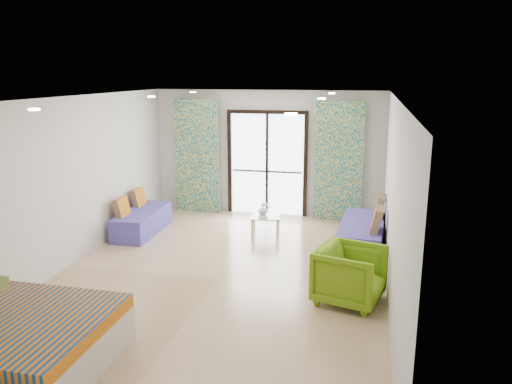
% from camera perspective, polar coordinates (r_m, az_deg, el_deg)
% --- Properties ---
extents(floor, '(5.00, 7.50, 0.01)m').
position_cam_1_polar(floor, '(7.73, -4.41, -9.85)').
color(floor, tan).
rests_on(floor, ground).
extents(ceiling, '(5.00, 7.50, 0.01)m').
position_cam_1_polar(ceiling, '(7.11, -4.81, 10.57)').
color(ceiling, silver).
rests_on(ceiling, ground).
extents(wall_back, '(5.00, 0.01, 2.70)m').
position_cam_1_polar(wall_back, '(10.87, 1.32, 4.46)').
color(wall_back, silver).
rests_on(wall_back, ground).
extents(wall_front, '(5.00, 0.01, 2.70)m').
position_cam_1_polar(wall_front, '(4.08, -20.89, -12.24)').
color(wall_front, silver).
rests_on(wall_front, ground).
extents(wall_left, '(0.01, 7.50, 2.70)m').
position_cam_1_polar(wall_left, '(8.38, -21.14, 0.82)').
color(wall_left, silver).
rests_on(wall_left, ground).
extents(wall_right, '(0.01, 7.50, 2.70)m').
position_cam_1_polar(wall_right, '(6.99, 15.37, -1.14)').
color(wall_right, silver).
rests_on(wall_right, ground).
extents(balcony_door, '(1.76, 0.08, 2.28)m').
position_cam_1_polar(balcony_door, '(10.85, 1.28, 3.96)').
color(balcony_door, black).
rests_on(balcony_door, floor).
extents(balcony_rail, '(1.52, 0.03, 0.04)m').
position_cam_1_polar(balcony_rail, '(10.92, 1.29, 2.37)').
color(balcony_rail, '#595451').
rests_on(balcony_rail, balcony_door).
extents(curtain_left, '(1.00, 0.10, 2.50)m').
position_cam_1_polar(curtain_left, '(11.12, -6.74, 4.06)').
color(curtain_left, silver).
rests_on(curtain_left, floor).
extents(curtain_right, '(1.00, 0.10, 2.50)m').
position_cam_1_polar(curtain_right, '(10.51, 9.44, 3.42)').
color(curtain_right, silver).
rests_on(curtain_right, floor).
extents(downlight_a, '(0.12, 0.12, 0.02)m').
position_cam_1_polar(downlight_a, '(5.95, -24.02, 8.61)').
color(downlight_a, '#FFE0B2').
rests_on(downlight_a, ceiling).
extents(downlight_b, '(0.12, 0.12, 0.02)m').
position_cam_1_polar(downlight_b, '(4.84, 4.01, 8.86)').
color(downlight_b, '#FFE0B2').
rests_on(downlight_b, ceiling).
extents(downlight_c, '(0.12, 0.12, 0.02)m').
position_cam_1_polar(downlight_c, '(8.54, -11.87, 10.62)').
color(downlight_c, '#FFE0B2').
rests_on(downlight_c, ceiling).
extents(downlight_d, '(0.12, 0.12, 0.02)m').
position_cam_1_polar(downlight_d, '(7.81, 7.50, 10.54)').
color(downlight_d, '#FFE0B2').
rests_on(downlight_d, ceiling).
extents(downlight_e, '(0.12, 0.12, 0.02)m').
position_cam_1_polar(downlight_e, '(10.39, -7.23, 11.26)').
color(downlight_e, '#FFE0B2').
rests_on(downlight_e, ceiling).
extents(downlight_f, '(0.12, 0.12, 0.02)m').
position_cam_1_polar(downlight_f, '(9.80, 8.65, 11.09)').
color(downlight_f, '#FFE0B2').
rests_on(downlight_f, ceiling).
extents(switch_plate, '(0.02, 0.10, 0.10)m').
position_cam_1_polar(switch_plate, '(7.32, -27.01, -3.94)').
color(switch_plate, silver).
rests_on(switch_plate, wall_left).
extents(bed, '(2.04, 1.67, 0.70)m').
position_cam_1_polar(bed, '(6.11, -26.44, -14.94)').
color(bed, silver).
rests_on(bed, floor).
extents(daybed_left, '(0.68, 1.63, 0.79)m').
position_cam_1_polar(daybed_left, '(10.00, -12.96, -3.18)').
color(daybed_left, '#4E47AA').
rests_on(daybed_left, floor).
extents(daybed_right, '(0.84, 1.93, 0.93)m').
position_cam_1_polar(daybed_right, '(8.94, 12.08, -4.85)').
color(daybed_right, '#4E47AA').
rests_on(daybed_right, floor).
extents(coffee_table, '(0.62, 0.62, 0.64)m').
position_cam_1_polar(coffee_table, '(9.66, 1.10, -2.94)').
color(coffee_table, silver).
rests_on(coffee_table, floor).
extents(vase, '(0.23, 0.23, 0.18)m').
position_cam_1_polar(vase, '(9.69, 0.77, -2.09)').
color(vase, white).
rests_on(vase, coffee_table).
extents(armchair, '(0.97, 1.01, 0.86)m').
position_cam_1_polar(armchair, '(6.95, 10.71, -8.98)').
color(armchair, '#699B14').
rests_on(armchair, floor).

